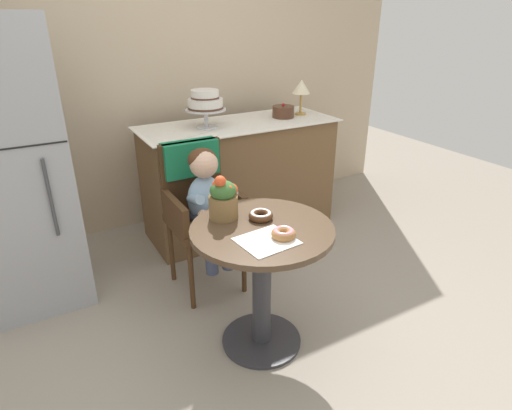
{
  "coord_description": "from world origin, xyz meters",
  "views": [
    {
      "loc": [
        -0.96,
        -1.63,
        1.7
      ],
      "look_at": [
        0.05,
        0.15,
        0.77
      ],
      "focal_mm": 30.16,
      "sensor_mm": 36.0,
      "label": 1
    }
  ],
  "objects_px": {
    "donut_front": "(261,215)",
    "flower_vase": "(224,198)",
    "refrigerator": "(8,172)",
    "donut_mid": "(284,233)",
    "tiered_cake_stand": "(205,103)",
    "seated_child": "(207,196)",
    "wicker_chair": "(198,193)",
    "round_layer_cake": "(283,112)",
    "cafe_table": "(262,264)",
    "table_lamp": "(301,88)"
  },
  "relations": [
    {
      "from": "donut_front",
      "to": "flower_vase",
      "type": "height_order",
      "value": "flower_vase"
    },
    {
      "from": "refrigerator",
      "to": "donut_mid",
      "type": "bearing_deg",
      "value": -48.99
    },
    {
      "from": "donut_front",
      "to": "tiered_cake_stand",
      "type": "relative_size",
      "value": 0.42
    },
    {
      "from": "tiered_cake_stand",
      "to": "donut_mid",
      "type": "bearing_deg",
      "value": -99.66
    },
    {
      "from": "seated_child",
      "to": "donut_mid",
      "type": "relative_size",
      "value": 6.23
    },
    {
      "from": "donut_front",
      "to": "tiered_cake_stand",
      "type": "distance_m",
      "value": 1.29
    },
    {
      "from": "wicker_chair",
      "to": "flower_vase",
      "type": "bearing_deg",
      "value": -101.4
    },
    {
      "from": "tiered_cake_stand",
      "to": "round_layer_cake",
      "type": "distance_m",
      "value": 0.69
    },
    {
      "from": "cafe_table",
      "to": "wicker_chair",
      "type": "height_order",
      "value": "wicker_chair"
    },
    {
      "from": "seated_child",
      "to": "flower_vase",
      "type": "xyz_separation_m",
      "value": [
        -0.07,
        -0.39,
        0.15
      ]
    },
    {
      "from": "donut_front",
      "to": "refrigerator",
      "type": "xyz_separation_m",
      "value": [
        -1.09,
        1.02,
        0.11
      ]
    },
    {
      "from": "table_lamp",
      "to": "donut_front",
      "type": "bearing_deg",
      "value": -131.66
    },
    {
      "from": "donut_mid",
      "to": "tiered_cake_stand",
      "type": "distance_m",
      "value": 1.5
    },
    {
      "from": "cafe_table",
      "to": "donut_mid",
      "type": "height_order",
      "value": "donut_mid"
    },
    {
      "from": "cafe_table",
      "to": "refrigerator",
      "type": "xyz_separation_m",
      "value": [
        -1.05,
        1.1,
        0.34
      ]
    },
    {
      "from": "cafe_table",
      "to": "donut_mid",
      "type": "bearing_deg",
      "value": -77.56
    },
    {
      "from": "round_layer_cake",
      "to": "refrigerator",
      "type": "distance_m",
      "value": 2.02
    },
    {
      "from": "flower_vase",
      "to": "wicker_chair",
      "type": "bearing_deg",
      "value": 82.24
    },
    {
      "from": "seated_child",
      "to": "tiered_cake_stand",
      "type": "relative_size",
      "value": 2.42
    },
    {
      "from": "donut_mid",
      "to": "flower_vase",
      "type": "height_order",
      "value": "flower_vase"
    },
    {
      "from": "tiered_cake_stand",
      "to": "table_lamp",
      "type": "bearing_deg",
      "value": 0.92
    },
    {
      "from": "tiered_cake_stand",
      "to": "table_lamp",
      "type": "relative_size",
      "value": 1.05
    },
    {
      "from": "cafe_table",
      "to": "round_layer_cake",
      "type": "xyz_separation_m",
      "value": [
        0.96,
        1.3,
        0.44
      ]
    },
    {
      "from": "round_layer_cake",
      "to": "table_lamp",
      "type": "relative_size",
      "value": 0.62
    },
    {
      "from": "donut_front",
      "to": "cafe_table",
      "type": "bearing_deg",
      "value": -115.86
    },
    {
      "from": "donut_mid",
      "to": "round_layer_cake",
      "type": "bearing_deg",
      "value": 57.39
    },
    {
      "from": "round_layer_cake",
      "to": "seated_child",
      "type": "bearing_deg",
      "value": -144.45
    },
    {
      "from": "cafe_table",
      "to": "donut_front",
      "type": "bearing_deg",
      "value": 64.14
    },
    {
      "from": "round_layer_cake",
      "to": "table_lamp",
      "type": "bearing_deg",
      "value": 4.13
    },
    {
      "from": "tiered_cake_stand",
      "to": "cafe_table",
      "type": "bearing_deg",
      "value": -102.05
    },
    {
      "from": "table_lamp",
      "to": "refrigerator",
      "type": "distance_m",
      "value": 2.21
    },
    {
      "from": "donut_front",
      "to": "flower_vase",
      "type": "distance_m",
      "value": 0.21
    },
    {
      "from": "cafe_table",
      "to": "wicker_chair",
      "type": "xyz_separation_m",
      "value": [
        -0.04,
        0.75,
        0.13
      ]
    },
    {
      "from": "wicker_chair",
      "to": "table_lamp",
      "type": "bearing_deg",
      "value": 22.18
    },
    {
      "from": "wicker_chair",
      "to": "table_lamp",
      "type": "height_order",
      "value": "table_lamp"
    },
    {
      "from": "tiered_cake_stand",
      "to": "round_layer_cake",
      "type": "relative_size",
      "value": 1.69
    },
    {
      "from": "cafe_table",
      "to": "table_lamp",
      "type": "height_order",
      "value": "table_lamp"
    },
    {
      "from": "seated_child",
      "to": "flower_vase",
      "type": "relative_size",
      "value": 3.05
    },
    {
      "from": "table_lamp",
      "to": "refrigerator",
      "type": "bearing_deg",
      "value": -174.41
    },
    {
      "from": "tiered_cake_stand",
      "to": "wicker_chair",
      "type": "bearing_deg",
      "value": -119.74
    },
    {
      "from": "donut_front",
      "to": "tiered_cake_stand",
      "type": "height_order",
      "value": "tiered_cake_stand"
    },
    {
      "from": "table_lamp",
      "to": "wicker_chair",
      "type": "bearing_deg",
      "value": -154.18
    },
    {
      "from": "table_lamp",
      "to": "round_layer_cake",
      "type": "bearing_deg",
      "value": -175.87
    },
    {
      "from": "wicker_chair",
      "to": "flower_vase",
      "type": "relative_size",
      "value": 4.0
    },
    {
      "from": "tiered_cake_stand",
      "to": "flower_vase",
      "type": "bearing_deg",
      "value": -109.52
    },
    {
      "from": "seated_child",
      "to": "flower_vase",
      "type": "distance_m",
      "value": 0.43
    },
    {
      "from": "cafe_table",
      "to": "tiered_cake_stand",
      "type": "distance_m",
      "value": 1.45
    },
    {
      "from": "tiered_cake_stand",
      "to": "round_layer_cake",
      "type": "xyz_separation_m",
      "value": [
        0.68,
        0.0,
        -0.14
      ]
    },
    {
      "from": "refrigerator",
      "to": "wicker_chair",
      "type": "bearing_deg",
      "value": -19.33
    },
    {
      "from": "round_layer_cake",
      "to": "table_lamp",
      "type": "height_order",
      "value": "table_lamp"
    }
  ]
}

